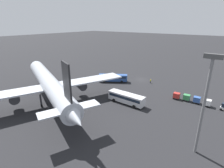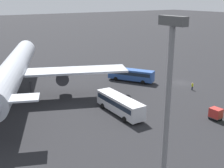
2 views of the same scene
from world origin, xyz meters
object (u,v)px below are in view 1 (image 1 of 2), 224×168
cargo_cart_white (207,103)px  cargo_cart_red (177,96)px  cargo_cart_green (187,97)px  airplane (49,84)px  cargo_cart_blue (197,100)px  worker_person (150,81)px  shuttle_bus_near (113,77)px  shuttle_bus_far (126,98)px

cargo_cart_white → cargo_cart_red: size_ratio=1.00×
cargo_cart_green → cargo_cart_white: bearing=177.6°
cargo_cart_red → cargo_cart_white: bearing=-178.4°
airplane → cargo_cart_blue: bearing=-121.4°
cargo_cart_white → cargo_cart_green: same height
airplane → worker_person: (-16.98, -34.89, -5.32)m
airplane → shuttle_bus_near: 27.92m
airplane → shuttle_bus_far: bearing=-122.0°
shuttle_bus_far → cargo_cart_red: (-11.36, -12.31, -0.70)m
cargo_cart_blue → cargo_cart_red: (5.97, 0.52, 0.00)m
cargo_cart_white → shuttle_bus_near: bearing=-2.3°
airplane → shuttle_bus_near: bearing=-74.9°
shuttle_bus_far → worker_person: (1.97, -21.55, -1.02)m
shuttle_bus_near → worker_person: 15.31m
cargo_cart_green → airplane: bearing=38.1°
cargo_cart_blue → cargo_cart_red: 6.00m
airplane → cargo_cart_green: (-33.31, -26.16, -4.99)m
shuttle_bus_far → shuttle_bus_near: bearing=-41.7°
cargo_cart_green → worker_person: bearing=-28.2°
cargo_cart_white → cargo_cart_red: (8.96, 0.24, 0.00)m
airplane → cargo_cart_blue: airplane is taller
airplane → cargo_cart_white: 47.31m
airplane → shuttle_bus_near: size_ratio=4.55×
worker_person → cargo_cart_white: size_ratio=0.84×
airplane → shuttle_bus_far: (-18.95, -13.34, -4.30)m
shuttle_bus_far → cargo_cart_blue: size_ratio=5.72×
cargo_cart_red → cargo_cart_blue: bearing=-175.0°
shuttle_bus_near → cargo_cart_blue: shuttle_bus_near is taller
shuttle_bus_far → cargo_cart_white: bearing=-147.4°
worker_person → cargo_cart_green: (-16.32, 8.74, 0.32)m
cargo_cart_blue → cargo_cart_red: size_ratio=1.00×
shuttle_bus_far → worker_person: bearing=-83.9°
worker_person → cargo_cart_green: cargo_cart_green is taller
airplane → cargo_cart_white: size_ratio=24.66×
airplane → shuttle_bus_far: size_ratio=4.31×
shuttle_bus_near → cargo_cart_blue: (-32.59, 1.15, -0.66)m
cargo_cart_white → cargo_cart_blue: (2.99, -0.28, 0.00)m
cargo_cart_green → cargo_cart_red: bearing=9.5°
shuttle_bus_far → cargo_cart_green: 19.25m
airplane → cargo_cart_white: bearing=-123.8°
cargo_cart_red → cargo_cart_green: bearing=-170.5°
worker_person → cargo_cart_red: (-13.34, 9.24, 0.32)m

